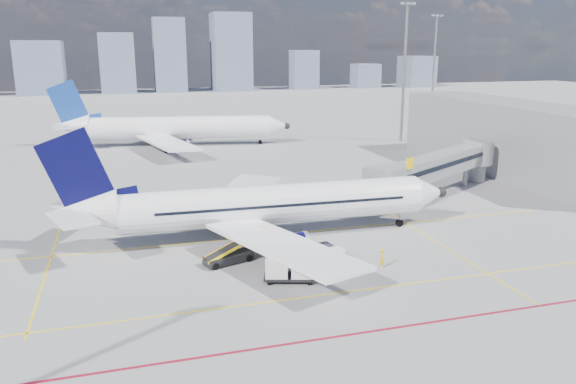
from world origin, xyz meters
The scene contains 13 objects.
ground centered at (0.00, 0.00, 0.00)m, with size 420.00×420.00×0.00m, color gray.
apron_markings centered at (-0.58, -3.91, 0.01)m, with size 90.00×35.12×0.01m.
jet_bridge centered at (23.51, 16.91, 3.74)m, with size 23.55×15.78×6.30m.
terminal_block centered at (39.95, 26.00, 5.00)m, with size 10.00×42.00×10.00m.
floodlight_mast_ne centered at (38.00, 55.00, 13.59)m, with size 3.20×0.61×25.45m.
floodlight_mast_far centered at (65.00, 90.00, 13.59)m, with size 3.20×0.61×25.45m.
distant_skyline centered at (-10.78, 190.00, 10.56)m, with size 253.71×14.35×30.73m.
main_aircraft centered at (-1.58, 7.53, 3.22)m, with size 38.33×33.39×11.17m.
second_aircraft centered at (-4.87, 62.05, 3.22)m, with size 42.69×36.92×12.54m.
baggage_tug centered at (2.62, 0.05, 0.78)m, with size 2.55×1.81×1.63m.
cargo_dolly centered at (-1.66, -2.89, 1.19)m, with size 4.30×2.85×2.17m.
belt_loader centered at (-5.37, 2.19, 0.63)m, with size 6.04×3.14×2.44m.
ramp_worker centered at (6.38, -2.51, 0.83)m, with size 0.61×0.40×1.66m, color yellow.
Camera 1 is at (-13.22, -41.58, 17.64)m, focal length 35.00 mm.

